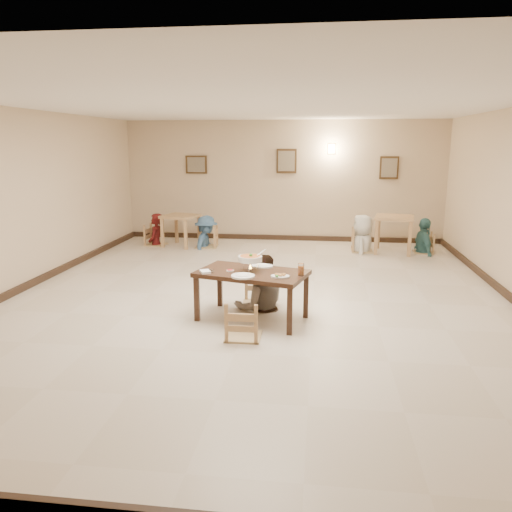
# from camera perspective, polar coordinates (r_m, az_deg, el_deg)

# --- Properties ---
(floor) EXTENTS (10.00, 10.00, 0.00)m
(floor) POSITION_cam_1_polar(r_m,az_deg,el_deg) (8.07, 0.22, -4.75)
(floor) COLOR beige
(floor) RESTS_ON ground
(ceiling) EXTENTS (10.00, 10.00, 0.00)m
(ceiling) POSITION_cam_1_polar(r_m,az_deg,el_deg) (7.72, 0.24, 17.01)
(ceiling) COLOR white
(ceiling) RESTS_ON wall_back
(wall_back) EXTENTS (10.00, 0.00, 10.00)m
(wall_back) POSITION_cam_1_polar(r_m,az_deg,el_deg) (12.71, 3.03, 8.54)
(wall_back) COLOR beige
(wall_back) RESTS_ON floor
(wall_front) EXTENTS (10.00, 0.00, 10.00)m
(wall_front) POSITION_cam_1_polar(r_m,az_deg,el_deg) (2.95, -11.84, -5.78)
(wall_front) COLOR beige
(wall_front) RESTS_ON floor
(wall_left) EXTENTS (0.00, 10.00, 10.00)m
(wall_left) POSITION_cam_1_polar(r_m,az_deg,el_deg) (9.15, -25.62, 5.69)
(wall_left) COLOR beige
(wall_left) RESTS_ON floor
(baseboard_back) EXTENTS (8.00, 0.06, 0.12)m
(baseboard_back) POSITION_cam_1_polar(r_m,az_deg,el_deg) (12.86, 2.95, 2.12)
(baseboard_back) COLOR #2F1F16
(baseboard_back) RESTS_ON floor
(baseboard_left) EXTENTS (0.06, 10.00, 0.12)m
(baseboard_left) POSITION_cam_1_polar(r_m,az_deg,el_deg) (9.39, -24.63, -3.05)
(baseboard_left) COLOR #2F1F16
(baseboard_left) RESTS_ON floor
(picture_a) EXTENTS (0.55, 0.04, 0.45)m
(picture_a) POSITION_cam_1_polar(r_m,az_deg,el_deg) (12.99, -6.84, 10.33)
(picture_a) COLOR #3A2614
(picture_a) RESTS_ON wall_back
(picture_b) EXTENTS (0.50, 0.04, 0.60)m
(picture_b) POSITION_cam_1_polar(r_m,az_deg,el_deg) (12.63, 3.51, 10.78)
(picture_b) COLOR #3A2614
(picture_b) RESTS_ON wall_back
(picture_c) EXTENTS (0.45, 0.04, 0.55)m
(picture_c) POSITION_cam_1_polar(r_m,az_deg,el_deg) (12.72, 14.97, 9.72)
(picture_c) COLOR #3A2614
(picture_c) RESTS_ON wall_back
(wall_sconce) EXTENTS (0.16, 0.05, 0.22)m
(wall_sconce) POSITION_cam_1_polar(r_m,az_deg,el_deg) (12.60, 8.63, 12.02)
(wall_sconce) COLOR #FFD88C
(wall_sconce) RESTS_ON wall_back
(main_table) EXTENTS (1.65, 1.19, 0.69)m
(main_table) POSITION_cam_1_polar(r_m,az_deg,el_deg) (6.93, -0.48, -2.42)
(main_table) COLOR #3A2316
(main_table) RESTS_ON floor
(chair_far) EXTENTS (0.48, 0.48, 1.03)m
(chair_far) POSITION_cam_1_polar(r_m,az_deg,el_deg) (7.54, 0.31, -1.96)
(chair_far) COLOR tan
(chair_far) RESTS_ON floor
(chair_near) EXTENTS (0.45, 0.45, 0.95)m
(chair_near) POSITION_cam_1_polar(r_m,az_deg,el_deg) (6.31, -1.47, -5.28)
(chair_near) COLOR tan
(chair_near) RESTS_ON floor
(main_diner) EXTENTS (0.96, 0.85, 1.65)m
(main_diner) POSITION_cam_1_polar(r_m,az_deg,el_deg) (7.37, 0.52, 0.20)
(main_diner) COLOR gray
(main_diner) RESTS_ON floor
(curry_warmer) EXTENTS (0.37, 0.33, 0.30)m
(curry_warmer) POSITION_cam_1_polar(r_m,az_deg,el_deg) (6.89, -0.66, -0.32)
(curry_warmer) COLOR silver
(curry_warmer) RESTS_ON main_table
(rice_plate_far) EXTENTS (0.32, 0.32, 0.07)m
(rice_plate_far) POSITION_cam_1_polar(r_m,az_deg,el_deg) (7.15, 0.68, -1.13)
(rice_plate_far) COLOR white
(rice_plate_far) RESTS_ON main_table
(rice_plate_near) EXTENTS (0.32, 0.32, 0.07)m
(rice_plate_near) POSITION_cam_1_polar(r_m,az_deg,el_deg) (6.62, -1.50, -2.27)
(rice_plate_near) COLOR white
(rice_plate_near) RESTS_ON main_table
(fried_plate) EXTENTS (0.25, 0.25, 0.05)m
(fried_plate) POSITION_cam_1_polar(r_m,az_deg,el_deg) (6.61, 2.76, -2.28)
(fried_plate) COLOR white
(fried_plate) RESTS_ON main_table
(chili_dish) EXTENTS (0.10, 0.10, 0.02)m
(chili_dish) POSITION_cam_1_polar(r_m,az_deg,el_deg) (6.93, -2.99, -1.66)
(chili_dish) COLOR white
(chili_dish) RESTS_ON main_table
(napkin_cutlery) EXTENTS (0.22, 0.27, 0.03)m
(napkin_cutlery) POSITION_cam_1_polar(r_m,az_deg,el_deg) (6.87, -5.80, -1.78)
(napkin_cutlery) COLOR white
(napkin_cutlery) RESTS_ON main_table
(drink_glass) EXTENTS (0.08, 0.08, 0.17)m
(drink_glass) POSITION_cam_1_polar(r_m,az_deg,el_deg) (6.71, 5.16, -1.58)
(drink_glass) COLOR white
(drink_glass) RESTS_ON main_table
(bg_table_left) EXTENTS (0.93, 0.93, 0.76)m
(bg_table_left) POSITION_cam_1_polar(r_m,az_deg,el_deg) (12.11, -8.61, 4.02)
(bg_table_left) COLOR tan
(bg_table_left) RESTS_ON floor
(bg_table_right) EXTENTS (0.96, 0.96, 0.83)m
(bg_table_right) POSITION_cam_1_polar(r_m,az_deg,el_deg) (11.66, 15.52, 3.72)
(bg_table_right) COLOR tan
(bg_table_right) RESTS_ON floor
(bg_chair_ll) EXTENTS (0.45, 0.45, 0.97)m
(bg_chair_ll) POSITION_cam_1_polar(r_m,az_deg,el_deg) (12.33, -11.43, 3.41)
(bg_chair_ll) COLOR tan
(bg_chair_ll) RESTS_ON floor
(bg_chair_lr) EXTENTS (0.50, 0.50, 1.06)m
(bg_chair_lr) POSITION_cam_1_polar(r_m,az_deg,el_deg) (11.91, -5.72, 3.50)
(bg_chair_lr) COLOR tan
(bg_chair_lr) RESTS_ON floor
(bg_chair_rl) EXTENTS (0.47, 0.47, 1.01)m
(bg_chair_rl) POSITION_cam_1_polar(r_m,az_deg,el_deg) (11.64, 12.11, 2.93)
(bg_chair_rl) COLOR tan
(bg_chair_rl) RESTS_ON floor
(bg_chair_rr) EXTENTS (0.41, 0.41, 0.88)m
(bg_chair_rr) POSITION_cam_1_polar(r_m,az_deg,el_deg) (11.88, 18.68, 2.42)
(bg_chair_rr) COLOR tan
(bg_chair_rr) RESTS_ON floor
(bg_diner_a) EXTENTS (0.39, 0.58, 1.56)m
(bg_diner_a) POSITION_cam_1_polar(r_m,az_deg,el_deg) (12.29, -11.49, 4.78)
(bg_diner_a) COLOR #4E1011
(bg_diner_a) RESTS_ON floor
(bg_diner_b) EXTENTS (0.67, 1.04, 1.52)m
(bg_diner_b) POSITION_cam_1_polar(r_m,az_deg,el_deg) (11.88, -5.75, 4.61)
(bg_diner_b) COLOR teal
(bg_diner_b) RESTS_ON floor
(bg_diner_c) EXTENTS (0.64, 0.89, 1.70)m
(bg_diner_c) POSITION_cam_1_polar(r_m,az_deg,el_deg) (11.58, 12.19, 4.64)
(bg_diner_c) COLOR silver
(bg_diner_c) RESTS_ON floor
(bg_diner_d) EXTENTS (0.52, 0.98, 1.59)m
(bg_diner_d) POSITION_cam_1_polar(r_m,az_deg,el_deg) (11.82, 18.80, 4.13)
(bg_diner_d) COLOR teal
(bg_diner_d) RESTS_ON floor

